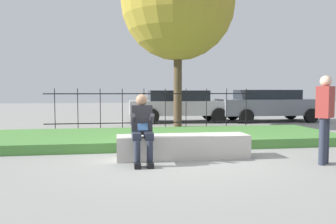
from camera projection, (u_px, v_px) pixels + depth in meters
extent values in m
plane|color=gray|center=(179.00, 158.00, 6.42)|extent=(60.00, 60.00, 0.00)
cube|color=beige|center=(183.00, 146.00, 6.42)|extent=(2.57, 0.60, 0.46)
cube|color=#9B978F|center=(183.00, 156.00, 6.43)|extent=(2.47, 0.55, 0.08)
cube|color=black|center=(137.00, 165.00, 5.60)|extent=(0.11, 0.26, 0.09)
cylinder|color=#282D3D|center=(137.00, 151.00, 5.65)|extent=(0.11, 0.11, 0.37)
cube|color=#282D3D|center=(136.00, 136.00, 5.84)|extent=(0.15, 0.42, 0.13)
cube|color=black|center=(150.00, 165.00, 5.63)|extent=(0.11, 0.26, 0.09)
cylinder|color=#282D3D|center=(150.00, 151.00, 5.68)|extent=(0.11, 0.11, 0.37)
cube|color=#282D3D|center=(149.00, 136.00, 5.87)|extent=(0.15, 0.42, 0.13)
cube|color=#333338|center=(142.00, 120.00, 6.04)|extent=(0.38, 0.24, 0.54)
sphere|color=tan|center=(142.00, 100.00, 6.00)|extent=(0.21, 0.21, 0.21)
cylinder|color=#333338|center=(133.00, 119.00, 5.86)|extent=(0.08, 0.29, 0.24)
cylinder|color=#333338|center=(152.00, 119.00, 5.91)|extent=(0.08, 0.29, 0.24)
cube|color=#335689|center=(143.00, 127.00, 5.79)|extent=(0.18, 0.09, 0.13)
cube|color=#4C893D|center=(164.00, 137.00, 8.54)|extent=(8.98, 2.91, 0.21)
cylinder|color=black|center=(155.00, 123.00, 10.73)|extent=(6.98, 0.03, 0.03)
cylinder|color=black|center=(155.00, 94.00, 10.67)|extent=(6.98, 0.03, 0.03)
cylinder|color=black|center=(55.00, 111.00, 10.23)|extent=(0.02, 0.02, 1.39)
cylinder|color=black|center=(78.00, 111.00, 10.33)|extent=(0.02, 0.02, 1.39)
cylinder|color=black|center=(100.00, 110.00, 10.44)|extent=(0.02, 0.02, 1.39)
cylinder|color=black|center=(122.00, 110.00, 10.54)|extent=(0.02, 0.02, 1.39)
cylinder|color=black|center=(144.00, 110.00, 10.65)|extent=(0.02, 0.02, 1.39)
cylinder|color=black|center=(165.00, 110.00, 10.75)|extent=(0.02, 0.02, 1.39)
cylinder|color=black|center=(186.00, 110.00, 10.86)|extent=(0.02, 0.02, 1.39)
cylinder|color=black|center=(206.00, 109.00, 10.96)|extent=(0.02, 0.02, 1.39)
cylinder|color=black|center=(226.00, 109.00, 11.07)|extent=(0.02, 0.02, 1.39)
cylinder|color=black|center=(246.00, 109.00, 11.17)|extent=(0.02, 0.02, 1.39)
cube|color=slate|center=(270.00, 107.00, 14.17)|extent=(4.53, 1.89, 0.67)
cube|color=black|center=(266.00, 94.00, 14.11)|extent=(2.51, 1.62, 0.40)
cylinder|color=black|center=(311.00, 116.00, 13.51)|extent=(0.59, 0.22, 0.58)
cylinder|color=black|center=(290.00, 113.00, 15.22)|extent=(0.59, 0.22, 0.58)
cylinder|color=black|center=(246.00, 116.00, 13.17)|extent=(0.59, 0.22, 0.58)
cylinder|color=black|center=(233.00, 113.00, 14.88)|extent=(0.59, 0.22, 0.58)
cube|color=#B7B7BC|center=(182.00, 108.00, 13.88)|extent=(4.46, 1.73, 0.59)
cube|color=black|center=(178.00, 96.00, 13.82)|extent=(2.46, 1.50, 0.43)
cylinder|color=black|center=(219.00, 116.00, 13.28)|extent=(0.63, 0.21, 0.62)
cylinder|color=black|center=(208.00, 113.00, 14.89)|extent=(0.63, 0.21, 0.62)
cylinder|color=black|center=(151.00, 116.00, 12.91)|extent=(0.63, 0.21, 0.62)
cylinder|color=black|center=(148.00, 113.00, 14.52)|extent=(0.63, 0.21, 0.62)
cylinder|color=#282D3D|center=(322.00, 142.00, 5.80)|extent=(0.17, 0.17, 0.84)
cylinder|color=#282D3D|center=(326.00, 140.00, 5.93)|extent=(0.17, 0.17, 0.84)
cube|color=maroon|center=(325.00, 102.00, 5.82)|extent=(0.42, 0.40, 0.56)
sphere|color=#DBB293|center=(326.00, 81.00, 5.79)|extent=(0.20, 0.20, 0.20)
cylinder|color=#4C3D28|center=(178.00, 81.00, 11.95)|extent=(0.30, 0.30, 3.34)
sphere|color=olive|center=(178.00, 3.00, 11.77)|extent=(4.08, 4.08, 4.08)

